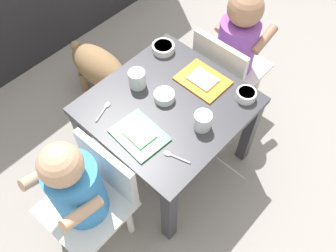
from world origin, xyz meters
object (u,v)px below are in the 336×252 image
seated_child_right (236,44)px  water_cup_right (203,122)px  food_tray_left (139,135)px  dog (104,70)px  water_cup_left (137,80)px  dining_table (168,115)px  food_tray_right (203,80)px  cereal_bowl_left_side (246,95)px  spoon_by_left_tray (104,110)px  veggie_bowl_near (163,48)px  spoon_by_right_tray (174,156)px  cereal_bowl_right_side (164,96)px  seated_child_left (80,189)px

seated_child_right → water_cup_right: (-0.44, -0.17, 0.04)m
seated_child_right → food_tray_left: 0.62m
dog → water_cup_left: water_cup_left is taller
dining_table → food_tray_right: 0.19m
cereal_bowl_left_side → spoon_by_left_tray: (-0.40, 0.35, -0.02)m
water_cup_left → veggie_bowl_near: water_cup_left is taller
food_tray_left → spoon_by_right_tray: (0.02, -0.15, -0.00)m
dog → food_tray_left: size_ratio=2.43×
dining_table → cereal_bowl_left_side: (0.22, -0.20, 0.09)m
dining_table → water_cup_left: size_ratio=7.97×
spoon_by_left_tray → food_tray_left: bearing=-87.2°
spoon_by_left_tray → spoon_by_right_tray: size_ratio=0.99×
dog → cereal_bowl_right_side: cereal_bowl_right_side is taller
seated_child_left → dog: 0.76m
water_cup_left → veggie_bowl_near: 0.22m
food_tray_right → cereal_bowl_left_side: (0.04, -0.17, 0.01)m
veggie_bowl_near → cereal_bowl_right_side: cereal_bowl_right_side is taller
cereal_bowl_right_side → food_tray_right: bearing=-16.4°
seated_child_left → food_tray_left: size_ratio=3.45×
seated_child_left → dog: bearing=44.9°
seated_child_right → water_cup_left: (-0.46, 0.14, 0.04)m
veggie_bowl_near → seated_child_left: bearing=-160.4°
food_tray_right → spoon_by_left_tray: size_ratio=1.96×
seated_child_right → dog: size_ratio=1.40×
spoon_by_left_tray → spoon_by_right_tray: bearing=-84.9°
seated_child_right → veggie_bowl_near: size_ratio=7.05×
spoon_by_right_tray → food_tray_left: bearing=97.9°
spoon_by_left_tray → food_tray_right: bearing=-26.3°
water_cup_right → spoon_by_right_tray: size_ratio=0.69×
water_cup_left → cereal_bowl_right_side: 0.13m
seated_child_left → cereal_bowl_left_side: size_ratio=8.78×
dining_table → food_tray_left: (-0.18, -0.02, 0.08)m
cereal_bowl_right_side → spoon_by_right_tray: (-0.16, -0.20, -0.01)m
cereal_bowl_left_side → cereal_bowl_right_side: cereal_bowl_left_side is taller
cereal_bowl_left_side → spoon_by_left_tray: 0.53m
seated_child_left → food_tray_right: 0.62m
dining_table → veggie_bowl_near: (0.19, 0.21, 0.09)m
dog → water_cup_left: (-0.08, -0.35, 0.26)m
water_cup_left → water_cup_right: bearing=-86.5°
spoon_by_right_tray → food_tray_right: bearing=24.0°
spoon_by_left_tray → water_cup_left: bearing=-1.5°
dining_table → water_cup_left: (-0.01, 0.15, 0.10)m
dining_table → seated_child_right: size_ratio=0.86×
dog → spoon_by_right_tray: bearing=-108.7°
dining_table → spoon_by_right_tray: (-0.15, -0.17, 0.08)m
food_tray_right → spoon_by_left_tray: food_tray_right is taller
seated_child_left → water_cup_right: size_ratio=9.82×
dining_table → cereal_bowl_right_side: size_ratio=7.25×
dining_table → spoon_by_right_tray: 0.24m
spoon_by_left_tray → water_cup_right: bearing=-58.8°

